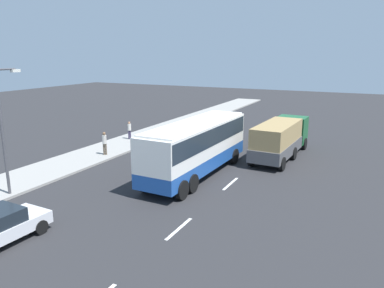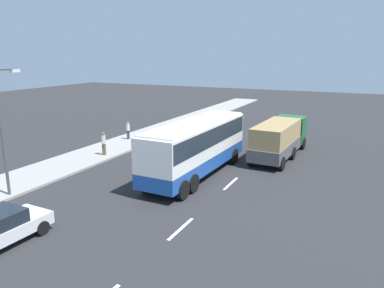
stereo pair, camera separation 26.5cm
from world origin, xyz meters
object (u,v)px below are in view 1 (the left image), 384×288
Objects in this scene: coach_bus at (196,143)px; pedestrian_at_crossing at (129,129)px; pedestrian_near_curb at (105,142)px; street_lamp at (4,123)px; cargo_truck at (281,137)px.

pedestrian_at_crossing is at bearing 58.97° from coach_bus.
coach_bus is at bearing 160.47° from pedestrian_at_crossing.
coach_bus is at bearing -116.27° from pedestrian_near_curb.
coach_bus is at bearing -45.05° from street_lamp.
coach_bus is 11.73m from pedestrian_at_crossing.
pedestrian_near_curb is 9.26m from street_lamp.
pedestrian_at_crossing is 14.56m from street_lamp.
street_lamp is at bearing 144.00° from cargo_truck.
cargo_truck is 5.28× the size of pedestrian_at_crossing.
street_lamp is (-14.57, 11.70, 2.56)m from cargo_truck.
street_lamp is (-7.80, 7.82, 1.93)m from coach_bus.
coach_bus reaches higher than cargo_truck.
street_lamp reaches higher than coach_bus.
coach_bus is 5.92× the size of pedestrian_near_curb.
coach_bus is 11.21m from street_lamp.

